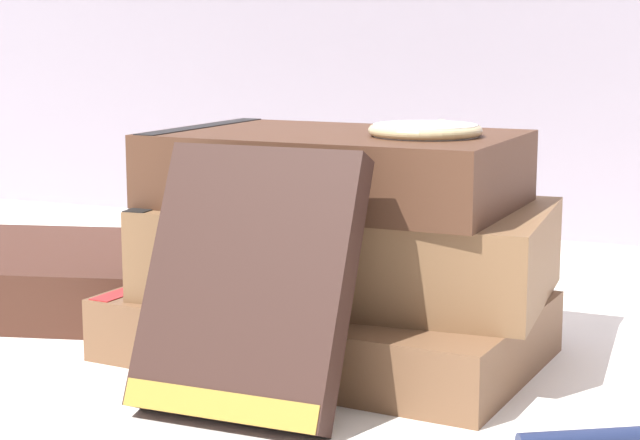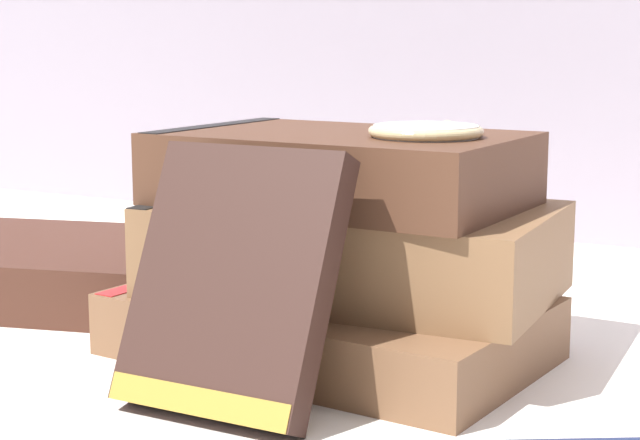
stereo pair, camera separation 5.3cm
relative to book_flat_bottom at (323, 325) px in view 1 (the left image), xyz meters
The scene contains 6 objects.
ground_plane 0.02m from the book_flat_bottom, 81.87° to the right, with size 3.00×3.00×0.00m, color white.
book_flat_bottom is the anchor object (origin of this frame).
book_flat_middle 0.04m from the book_flat_bottom, 71.21° to the left, with size 0.21×0.14×0.05m.
book_flat_top 0.08m from the book_flat_bottom, 86.83° to the left, with size 0.18×0.12×0.04m.
book_leaning_front 0.10m from the book_flat_bottom, 88.79° to the right, with size 0.09×0.06×0.12m.
pocket_watch 0.11m from the book_flat_bottom, 11.73° to the left, with size 0.06×0.06×0.01m.
Camera 1 is at (0.21, -0.48, 0.17)m, focal length 60.00 mm.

